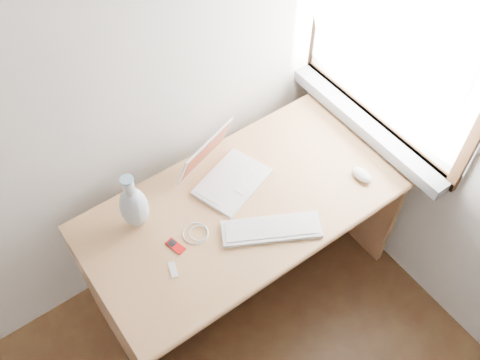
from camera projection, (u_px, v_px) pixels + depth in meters
window at (392, 35)px, 2.10m from camera, size 0.11×0.99×1.10m
desk at (233, 216)px, 2.48m from camera, size 1.39×0.70×0.74m
laptop at (227, 170)px, 2.32m from camera, size 0.36×0.35×0.21m
external_keyboard at (271, 229)px, 2.18m from camera, size 0.41×0.30×0.02m
mouse at (362, 175)px, 2.34m from camera, size 0.07×0.10×0.04m
ipod at (176, 246)px, 2.13m from camera, size 0.06×0.09×0.01m
cable_coil at (196, 233)px, 2.17m from camera, size 0.13×0.13×0.01m
remote at (173, 270)px, 2.07m from camera, size 0.05×0.08×0.01m
vase at (134, 206)px, 2.11m from camera, size 0.11×0.11×0.29m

